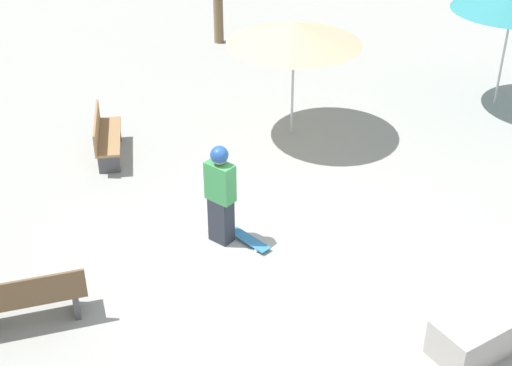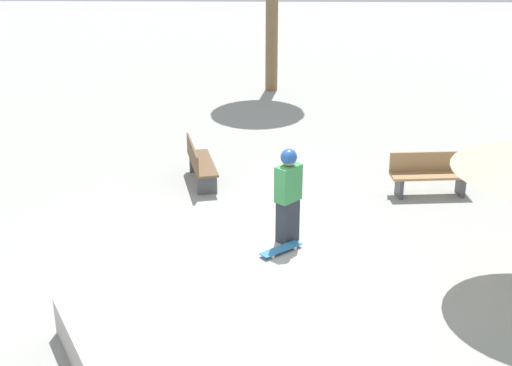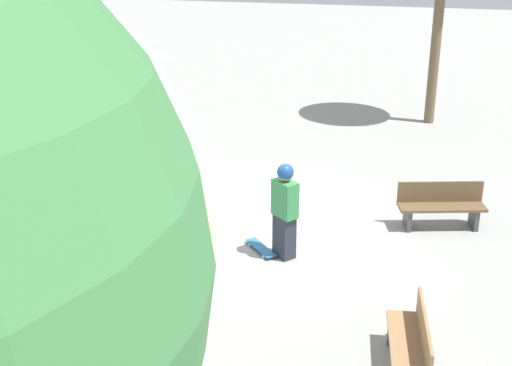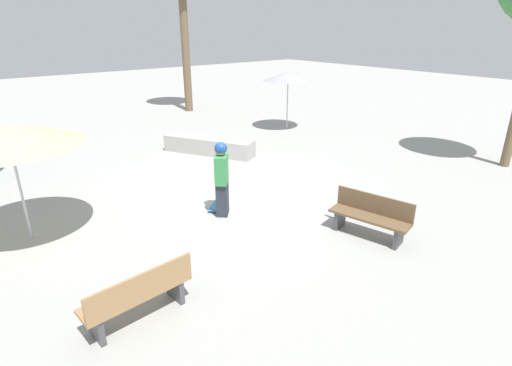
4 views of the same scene
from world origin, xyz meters
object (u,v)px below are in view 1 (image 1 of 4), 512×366
object	(u,v)px
bench_near	(105,137)
shade_umbrella_tan	(294,33)
bench_far	(26,299)
skater_main	(220,191)
skateboard	(249,240)

from	to	relation	value
bench_near	shade_umbrella_tan	distance (m)	4.09
bench_far	bench_near	bearing A→B (deg)	70.38
skater_main	bench_near	size ratio (longest dim) A/B	1.04
bench_near	bench_far	world-z (taller)	same
skateboard	shade_umbrella_tan	world-z (taller)	shade_umbrella_tan
skateboard	bench_far	world-z (taller)	bench_far
bench_far	shade_umbrella_tan	distance (m)	7.03
bench_near	shade_umbrella_tan	bearing A→B (deg)	96.55
bench_near	skater_main	bearing A→B (deg)	31.67
skater_main	shade_umbrella_tan	bearing A→B (deg)	109.71
bench_near	bench_far	bearing A→B (deg)	-11.21
bench_far	shade_umbrella_tan	xyz separation A→B (m)	(5.39, -4.17, 1.71)
bench_near	bench_far	size ratio (longest dim) A/B	0.98
bench_far	shade_umbrella_tan	size ratio (longest dim) A/B	0.63
skateboard	shade_umbrella_tan	size ratio (longest dim) A/B	0.28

